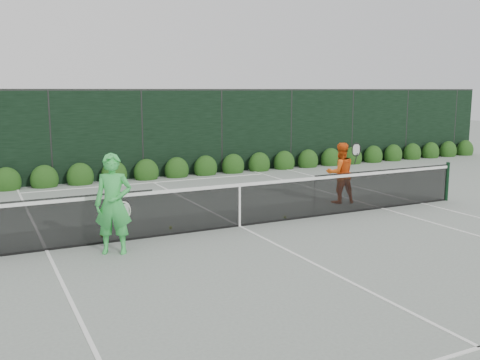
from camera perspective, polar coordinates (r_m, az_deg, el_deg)
name	(u,v)px	position (r m, az deg, el deg)	size (l,w,h in m)	color
ground	(240,226)	(12.03, -0.05, -4.97)	(80.00, 80.00, 0.00)	gray
tennis_net	(239,203)	(11.90, -0.15, -2.51)	(12.90, 0.10, 1.07)	#10321B
player_woman	(113,204)	(10.17, -13.35, -2.50)	(0.81, 0.69, 1.88)	green
player_man	(340,173)	(14.63, 10.66, 0.75)	(0.96, 0.77, 1.63)	#ED5814
court_lines	(240,226)	(12.03, -0.05, -4.94)	(11.03, 23.83, 0.01)	white
windscreen_fence	(309,177)	(9.42, 7.33, 0.28)	(32.00, 21.07, 3.06)	black
hedge_row	(146,173)	(18.54, -9.96, 0.79)	(31.66, 0.65, 0.94)	#13390F
tennis_balls	(190,226)	(11.96, -5.36, -4.93)	(4.33, 0.39, 0.07)	#C1D930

